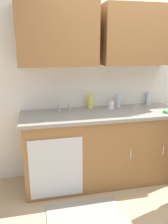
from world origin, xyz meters
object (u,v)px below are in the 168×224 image
object	(u,v)px
sink	(64,115)
bottle_water_tall	(118,101)
bottle_water_short	(90,101)
bottle_cleaner_spray	(149,98)
knife_on_counter	(136,106)
cup_by_sink	(111,105)

from	to	relation	value
sink	bottle_water_tall	distance (m)	0.79
bottle_water_short	bottle_cleaner_spray	world-z (taller)	bottle_water_short
bottle_cleaner_spray	bottle_water_tall	bearing A→B (deg)	-175.21
bottle_water_short	knife_on_counter	distance (m)	0.65
bottle_water_short	bottle_cleaner_spray	size ratio (longest dim) A/B	1.08
bottle_water_short	cup_by_sink	xyz separation A→B (m)	(0.26, -0.07, -0.04)
bottle_water_short	knife_on_counter	size ratio (longest dim) A/B	0.76
cup_by_sink	bottle_cleaner_spray	bearing A→B (deg)	9.51
bottle_cleaner_spray	knife_on_counter	xyz separation A→B (m)	(-0.21, -0.06, -0.08)
bottle_water_tall	knife_on_counter	bearing A→B (deg)	-5.47
bottle_water_short	cup_by_sink	size ratio (longest dim) A/B	1.91
bottle_water_short	bottle_cleaner_spray	distance (m)	0.85
bottle_cleaner_spray	cup_by_sink	bearing A→B (deg)	-170.49
bottle_water_short	cup_by_sink	distance (m)	0.28
bottle_water_short	bottle_water_tall	size ratio (longest dim) A/B	1.07
bottle_cleaner_spray	knife_on_counter	bearing A→B (deg)	-162.89
knife_on_counter	bottle_water_short	bearing A→B (deg)	126.67
cup_by_sink	sink	bearing A→B (deg)	-168.12
sink	bottle_cleaner_spray	distance (m)	1.25
knife_on_counter	bottle_cleaner_spray	bearing A→B (deg)	-32.74
bottle_water_tall	knife_on_counter	world-z (taller)	bottle_water_tall
bottle_water_tall	bottle_cleaner_spray	world-z (taller)	bottle_water_tall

